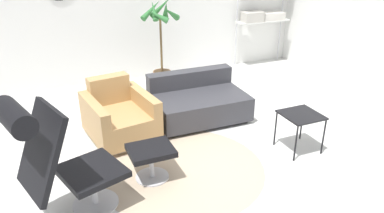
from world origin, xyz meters
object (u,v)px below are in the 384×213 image
(ottoman, at_px, (151,156))
(side_table, at_px, (301,118))
(lounge_chair, at_px, (54,152))
(armchair_red, at_px, (119,118))
(potted_plant, at_px, (161,50))
(couch_low, at_px, (198,103))

(ottoman, height_order, side_table, side_table)
(ottoman, bearing_deg, lounge_chair, -162.36)
(armchair_red, bearing_deg, potted_plant, -134.78)
(side_table, bearing_deg, lounge_chair, -176.50)
(lounge_chair, xyz_separation_m, ottoman, (0.93, 0.30, -0.44))
(ottoman, bearing_deg, side_table, -4.06)
(couch_low, xyz_separation_m, potted_plant, (-0.07, 1.34, 0.43))
(armchair_red, height_order, potted_plant, potted_plant)
(couch_low, relative_size, side_table, 2.70)
(armchair_red, xyz_separation_m, potted_plant, (1.08, 1.47, 0.39))
(couch_low, height_order, side_table, couch_low)
(lounge_chair, height_order, armchair_red, lounge_chair)
(couch_low, bearing_deg, lounge_chair, 37.12)
(couch_low, bearing_deg, ottoman, 48.59)
(side_table, height_order, potted_plant, potted_plant)
(lounge_chair, height_order, side_table, lounge_chair)
(armchair_red, relative_size, couch_low, 0.77)
(couch_low, distance_m, side_table, 1.51)
(lounge_chair, bearing_deg, potted_plant, 127.93)
(lounge_chair, height_order, ottoman, lounge_chair)
(ottoman, xyz_separation_m, potted_plant, (0.99, 2.51, 0.39))
(armchair_red, xyz_separation_m, side_table, (1.91, -1.17, 0.15))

